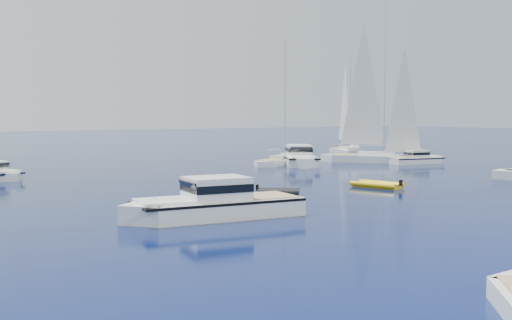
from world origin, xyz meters
The scene contains 9 objects.
ground centered at (0.00, 0.00, 0.00)m, with size 400.00×400.00×0.00m, color #091657.
motor_cruiser_centre centered at (-6.96, 13.66, 0.00)m, with size 3.41×11.14×2.92m, color silver, non-canonical shape.
motor_cruiser_far_r centered at (31.72, 34.06, 0.00)m, with size 2.36×7.70×2.02m, color white, non-canonical shape.
motor_cruiser_distant centered at (18.97, 40.02, 0.00)m, with size 3.40×11.10×2.91m, color white, non-canonical shape.
sailboat_centre centered at (17.27, 41.31, 0.00)m, with size 2.59×9.94×14.62m, color silver, non-canonical shape.
sailboat_sails_r centered at (28.53, 38.24, 0.00)m, with size 3.41×13.12×19.28m, color white, non-canonical shape.
sailboat_sails_far centered at (36.81, 52.25, 0.00)m, with size 2.57×9.88×14.52m, color silver, non-canonical shape.
tender_yellow centered at (10.86, 19.19, 0.00)m, with size 2.21×4.11×0.95m, color yellow, non-canonical shape.
tender_grey_near centered at (1.77, 19.67, 0.00)m, with size 1.74×3.07×0.95m, color black, non-canonical shape.
Camera 1 is at (-23.82, -16.58, 5.78)m, focal length 44.05 mm.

